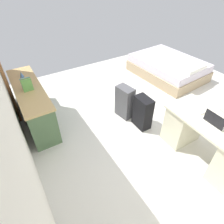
# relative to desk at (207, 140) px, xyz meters

# --- Properties ---
(ground_plane) EXTENTS (5.97, 5.97, 0.00)m
(ground_plane) POSITION_rel_desk_xyz_m (1.19, 0.01, -0.39)
(ground_plane) COLOR silver
(wall_back) EXTENTS (4.62, 0.10, 2.74)m
(wall_back) POSITION_rel_desk_xyz_m (1.19, 2.49, 0.98)
(wall_back) COLOR white
(wall_back) RESTS_ON ground_plane
(door_wooden) EXTENTS (0.88, 0.05, 2.04)m
(door_wooden) POSITION_rel_desk_xyz_m (2.95, 2.41, 0.63)
(door_wooden) COLOR #936038
(door_wooden) RESTS_ON ground_plane
(desk) EXTENTS (1.45, 0.68, 0.75)m
(desk) POSITION_rel_desk_xyz_m (0.00, 0.00, 0.00)
(desk) COLOR beige
(desk) RESTS_ON ground_plane
(credenza) EXTENTS (1.80, 0.48, 0.78)m
(credenza) POSITION_rel_desk_xyz_m (2.39, 2.11, 0.00)
(credenza) COLOR #4C6B47
(credenza) RESTS_ON ground_plane
(bed) EXTENTS (1.99, 1.53, 0.58)m
(bed) POSITION_rel_desk_xyz_m (2.40, -1.52, -0.15)
(bed) COLOR tan
(bed) RESTS_ON ground_plane
(suitcase_black) EXTENTS (0.36, 0.22, 0.65)m
(suitcase_black) POSITION_rel_desk_xyz_m (1.14, 0.38, -0.07)
(suitcase_black) COLOR black
(suitcase_black) RESTS_ON ground_plane
(suitcase_spare_grey) EXTENTS (0.39, 0.28, 0.68)m
(suitcase_spare_grey) POSITION_rel_desk_xyz_m (1.58, 0.49, -0.05)
(suitcase_spare_grey) COLOR #4C4C51
(suitcase_spare_grey) RESTS_ON ground_plane
(laptop) EXTENTS (0.31, 0.22, 0.21)m
(laptop) POSITION_rel_desk_xyz_m (0.00, 0.01, 0.41)
(laptop) COLOR silver
(laptop) RESTS_ON desk
(computer_mouse) EXTENTS (0.06, 0.10, 0.03)m
(computer_mouse) POSITION_rel_desk_xyz_m (0.26, -0.03, 0.37)
(computer_mouse) COLOR white
(computer_mouse) RESTS_ON desk
(book_row) EXTENTS (0.15, 0.17, 0.22)m
(book_row) POSITION_rel_desk_xyz_m (2.31, 2.11, 0.50)
(book_row) COLOR #62A64F
(book_row) RESTS_ON credenza
(figurine_small) EXTENTS (0.08, 0.08, 0.11)m
(figurine_small) POSITION_rel_desk_xyz_m (2.83, 2.11, 0.45)
(figurine_small) COLOR #4C7FBF
(figurine_small) RESTS_ON credenza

